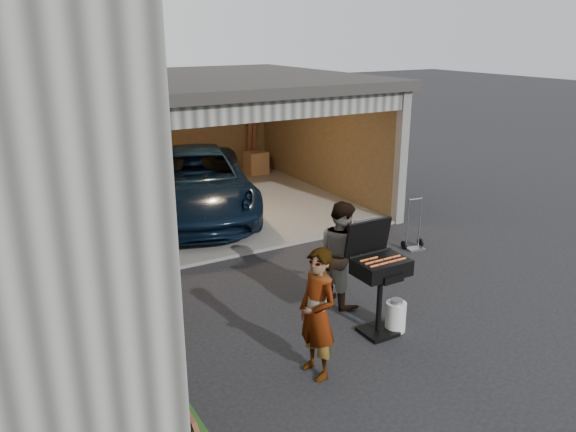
% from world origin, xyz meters
% --- Properties ---
extents(ground, '(80.00, 80.00, 0.00)m').
position_xyz_m(ground, '(0.00, 0.00, 0.00)').
color(ground, black).
rests_on(ground, ground).
extents(garage, '(6.80, 6.30, 2.90)m').
position_xyz_m(garage, '(0.76, 6.79, 1.87)').
color(garage, '#605E59').
rests_on(garage, ground).
extents(minivan, '(3.62, 5.39, 1.37)m').
position_xyz_m(minivan, '(0.45, 6.06, 0.69)').
color(minivan, black).
rests_on(minivan, ground).
extents(woman, '(0.41, 0.59, 1.55)m').
position_xyz_m(woman, '(-0.50, -0.16, 0.78)').
color(woman, silver).
rests_on(woman, ground).
extents(man, '(0.60, 0.76, 1.54)m').
position_xyz_m(man, '(0.80, 1.20, 0.77)').
color(man, '#401F19').
rests_on(man, ground).
extents(bbq_grill, '(0.67, 0.59, 1.50)m').
position_xyz_m(bbq_grill, '(0.70, 0.24, 0.89)').
color(bbq_grill, black).
rests_on(bbq_grill, ground).
extents(propane_tank, '(0.29, 0.29, 0.41)m').
position_xyz_m(propane_tank, '(0.95, 0.15, 0.20)').
color(propane_tank, white).
rests_on(propane_tank, ground).
extents(hand_truck, '(0.41, 0.33, 0.96)m').
position_xyz_m(hand_truck, '(3.19, 2.26, 0.18)').
color(hand_truck, gray).
rests_on(hand_truck, ground).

